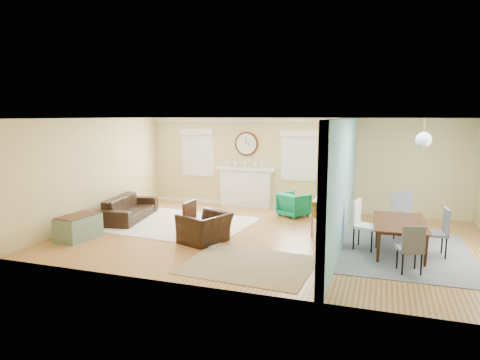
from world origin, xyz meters
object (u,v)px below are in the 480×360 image
sofa (130,208)px  dining_table (401,237)px  green_chair (294,205)px  eames_chair (205,228)px  credenza (328,213)px

sofa → dining_table: dining_table is taller
green_chair → dining_table: 3.47m
eames_chair → credenza: bearing=150.3°
sofa → dining_table: (6.55, -0.62, 0.01)m
eames_chair → green_chair: (1.30, 2.94, 0.01)m
green_chair → credenza: bearing=166.4°
dining_table → eames_chair: bearing=97.6°
credenza → dining_table: size_ratio=0.91×
eames_chair → credenza: (2.32, 1.90, 0.09)m
eames_chair → green_chair: size_ratio=1.36×
sofa → green_chair: size_ratio=2.92×
sofa → credenza: (4.98, 0.64, 0.10)m
sofa → credenza: size_ratio=1.29×
green_chair → credenza: 1.45m
eames_chair → dining_table: bearing=120.3°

